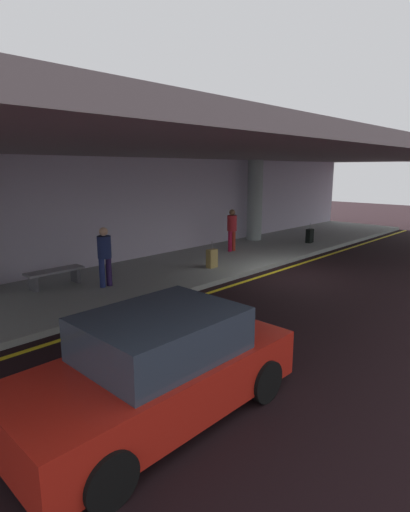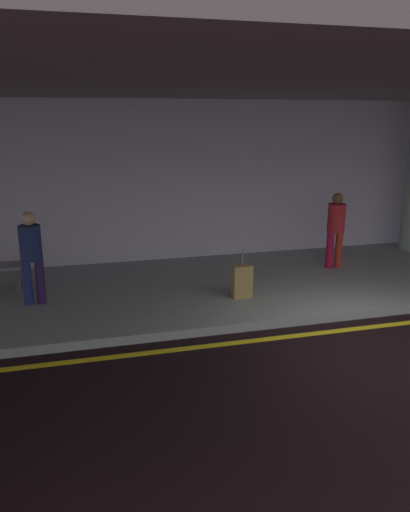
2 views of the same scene
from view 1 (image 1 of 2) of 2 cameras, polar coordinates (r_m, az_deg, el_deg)
ground_plane at (r=13.52m, az=12.02°, el=-2.69°), size 60.00×60.00×0.00m
sidewalk at (r=15.29m, az=2.12°, el=-0.42°), size 26.00×4.20×0.15m
lane_stripe_yellow at (r=13.85m, az=9.76°, el=-2.22°), size 26.00×0.14×0.01m
support_column_left_mid at (r=18.99m, az=7.00°, el=7.76°), size 0.70×0.70×3.65m
ceiling_overhang at (r=14.61m, az=3.76°, el=14.28°), size 28.00×13.20×0.30m
terminal_back_wall at (r=16.57m, az=-3.71°, el=6.93°), size 26.00×0.30×3.80m
car_red at (r=5.83m, az=-6.62°, el=-15.38°), size 4.10×1.92×1.50m
traveler_with_luggage at (r=11.60m, az=-13.92°, el=0.42°), size 0.38×0.38×1.68m
person_waiting_for_ride at (r=16.27m, az=3.81°, el=4.04°), size 0.38×0.38×1.68m
suitcase_upright_primary at (r=13.59m, az=0.98°, el=-0.34°), size 0.36×0.22×0.90m
suitcase_upright_secondary at (r=18.78m, az=14.48°, el=2.76°), size 0.36×0.22×0.90m
bench_metal at (r=12.16m, az=-20.32°, el=-2.42°), size 1.60×0.50×0.48m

